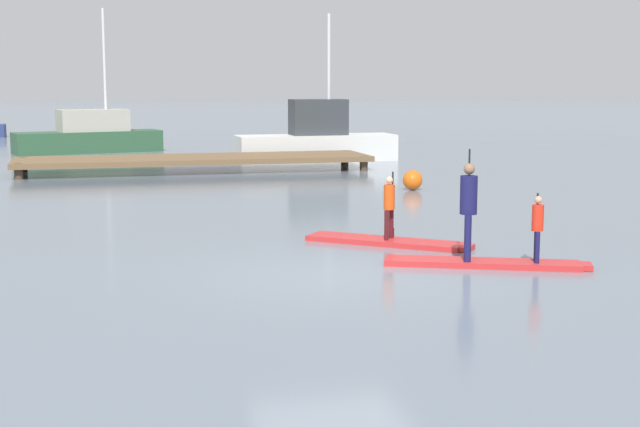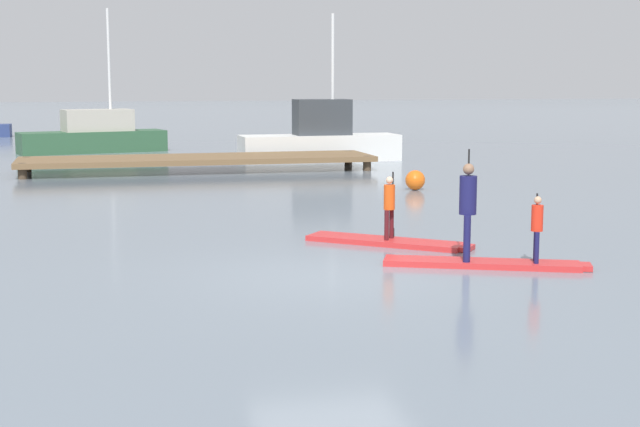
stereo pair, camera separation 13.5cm
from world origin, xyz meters
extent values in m
plane|color=slate|center=(0.00, 0.00, 0.00)|extent=(240.00, 240.00, 0.00)
cube|color=red|center=(1.75, 2.66, 0.05)|extent=(2.80, 2.51, 0.10)
cube|color=red|center=(2.97, 1.64, 0.05)|extent=(0.50, 0.53, 0.09)
cylinder|color=#4C1419|center=(1.89, 2.71, 0.39)|extent=(0.09, 0.09, 0.57)
cylinder|color=#4C1419|center=(1.73, 2.52, 0.39)|extent=(0.09, 0.09, 0.57)
cylinder|color=#E54C14|center=(1.81, 2.61, 0.91)|extent=(0.30, 0.30, 0.47)
sphere|color=beige|center=(1.81, 2.61, 1.23)|extent=(0.14, 0.14, 0.14)
cylinder|color=black|center=(1.93, 2.75, 0.74)|extent=(0.03, 0.03, 1.28)
cube|color=black|center=(1.93, 2.75, 0.19)|extent=(0.11, 0.13, 0.18)
cube|color=red|center=(2.67, 0.24, 0.05)|extent=(3.23, 1.84, 0.10)
cube|color=red|center=(4.21, -0.43, 0.05)|extent=(0.39, 0.48, 0.09)
cylinder|color=#19194C|center=(2.51, 0.49, 0.49)|extent=(0.12, 0.12, 0.78)
cylinder|color=#19194C|center=(2.37, 0.18, 0.49)|extent=(0.12, 0.12, 0.78)
cylinder|color=#19194C|center=(2.44, 0.33, 1.21)|extent=(0.38, 0.38, 0.65)
sphere|color=#8C664C|center=(2.44, 0.33, 1.64)|extent=(0.19, 0.19, 0.19)
cylinder|color=black|center=(2.53, 0.53, 1.03)|extent=(0.03, 0.03, 1.86)
cube|color=black|center=(2.53, 0.53, 0.19)|extent=(0.08, 0.14, 0.18)
cylinder|color=#19194C|center=(3.54, -0.01, 0.36)|extent=(0.08, 0.08, 0.53)
cylinder|color=#19194C|center=(3.44, -0.22, 0.36)|extent=(0.08, 0.08, 0.53)
cylinder|color=red|center=(3.49, -0.12, 0.85)|extent=(0.26, 0.26, 0.44)
sphere|color=tan|center=(3.49, -0.12, 1.15)|extent=(0.13, 0.13, 0.13)
cylinder|color=black|center=(3.56, 0.03, 0.67)|extent=(0.03, 0.03, 1.14)
cube|color=black|center=(3.56, 0.03, 0.19)|extent=(0.08, 0.14, 0.18)
cube|color=silver|center=(4.94, 20.71, 0.50)|extent=(6.16, 1.85, 1.00)
cube|color=#33383D|center=(5.04, 20.72, 1.68)|extent=(2.14, 1.19, 1.36)
cylinder|color=silver|center=(5.47, 20.72, 3.98)|extent=(0.12, 0.12, 3.24)
cube|color=#2D5638|center=(-3.54, 27.08, 0.45)|extent=(6.38, 3.06, 0.91)
cube|color=#B2AD9E|center=(-3.30, 27.14, 1.37)|extent=(3.13, 2.01, 0.93)
cylinder|color=silver|center=(-2.74, 27.28, 3.98)|extent=(0.12, 0.12, 4.28)
cube|color=brown|center=(-0.08, 17.74, 0.41)|extent=(11.97, 2.98, 0.18)
cylinder|color=#473828|center=(-5.77, 16.55, 0.25)|extent=(0.28, 0.28, 0.50)
cylinder|color=#473828|center=(-5.77, 18.93, 0.25)|extent=(0.28, 0.28, 0.50)
cylinder|color=#473828|center=(5.60, 16.55, 0.25)|extent=(0.28, 0.28, 0.50)
cylinder|color=#473828|center=(5.60, 18.93, 0.25)|extent=(0.28, 0.28, 0.50)
sphere|color=orange|center=(5.28, 10.78, 0.28)|extent=(0.57, 0.57, 0.57)
camera|label=1|loc=(-3.81, -13.96, 3.13)|focal=52.07mm
camera|label=2|loc=(-3.68, -13.99, 3.13)|focal=52.07mm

